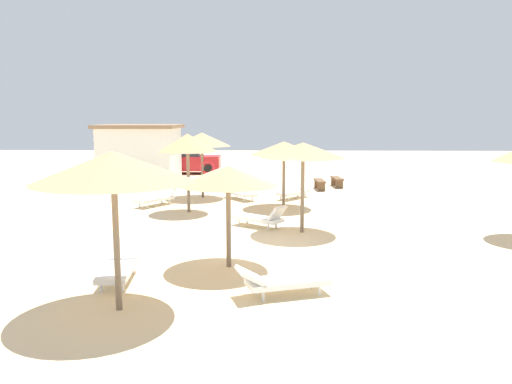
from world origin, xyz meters
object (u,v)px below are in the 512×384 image
object	(u,v)px
lounger_3	(282,281)
lounger_6	(238,192)
parasol_6	(202,140)
lounger_2	(261,218)
parasol_0	(284,148)
parasol_2	(303,151)
beach_cabana	(140,152)
parasol_3	(228,175)
bench_1	(337,180)
lounger_5	(157,198)
lounger_0	(295,191)
lounger_1	(119,266)
parked_car	(188,160)
bench_0	(320,183)
parasol_1	(113,167)
parasol_5	(188,143)

from	to	relation	value
lounger_3	lounger_6	bearing A→B (deg)	97.63
parasol_6	lounger_2	xyz separation A→B (m)	(2.69, -6.07, -2.24)
parasol_0	parasol_2	xyz separation A→B (m)	(0.45, -4.32, 0.21)
beach_cabana	parasol_2	bearing A→B (deg)	-57.39
parasol_2	parasol_3	distance (m)	4.23
lounger_3	bench_1	size ratio (longest dim) A/B	1.31
parasol_0	lounger_5	bearing A→B (deg)	176.35
parasol_0	lounger_0	world-z (taller)	parasol_0
parasol_3	lounger_6	size ratio (longest dim) A/B	1.31
lounger_0	lounger_5	size ratio (longest dim) A/B	0.97
lounger_1	parked_car	size ratio (longest dim) A/B	0.47
parasol_2	bench_0	bearing A→B (deg)	80.96
lounger_0	lounger_1	bearing A→B (deg)	-111.62
bench_0	bench_1	xyz separation A→B (m)	(0.99, 0.98, 0.00)
lounger_0	parked_car	world-z (taller)	parked_car
lounger_3	lounger_6	distance (m)	12.05
bench_1	beach_cabana	world-z (taller)	beach_cabana
lounger_2	lounger_1	bearing A→B (deg)	-119.47
parasol_2	beach_cabana	world-z (taller)	beach_cabana
lounger_2	beach_cabana	bearing A→B (deg)	119.59
parasol_1	lounger_1	bearing A→B (deg)	106.54
lounger_2	beach_cabana	size ratio (longest dim) A/B	0.42
parasol_1	lounger_5	world-z (taller)	parasol_1
parasol_1	parked_car	bearing A→B (deg)	95.85
lounger_1	lounger_6	world-z (taller)	lounger_1
parasol_0	bench_1	size ratio (longest dim) A/B	1.76
parasol_2	bench_1	bearing A→B (deg)	76.49
lounger_0	beach_cabana	xyz separation A→B (m)	(-8.54, 6.59, 1.26)
lounger_0	lounger_3	world-z (taller)	lounger_0
lounger_6	beach_cabana	bearing A→B (deg)	131.35
parasol_5	parasol_6	xyz separation A→B (m)	(0.08, 3.46, -0.05)
parasol_1	lounger_5	bearing A→B (deg)	98.87
lounger_3	bench_0	distance (m)	15.10
lounger_5	beach_cabana	size ratio (longest dim) A/B	0.42
lounger_3	parked_car	bearing A→B (deg)	103.91
lounger_0	parasol_1	bearing A→B (deg)	-107.03
parasol_5	parasol_6	bearing A→B (deg)	88.61
parasol_1	parasol_3	bearing A→B (deg)	56.16
parasol_6	parked_car	xyz separation A→B (m)	(-2.19, 9.50, -1.74)
lounger_6	bench_1	distance (m)	6.26
parasol_1	parasol_2	size ratio (longest dim) A/B	1.06
parasol_5	parasol_6	world-z (taller)	parasol_5
lounger_1	lounger_2	distance (m)	6.23
lounger_2	bench_1	bearing A→B (deg)	68.58
lounger_3	parasol_1	bearing A→B (deg)	-164.96
lounger_1	lounger_3	xyz separation A→B (m)	(3.59, -0.86, -0.01)
bench_0	lounger_1	bearing A→B (deg)	-112.58
parked_car	lounger_1	bearing A→B (deg)	-85.04
lounger_1	parasol_6	bearing A→B (deg)	88.15
parasol_0	lounger_6	size ratio (longest dim) A/B	1.43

